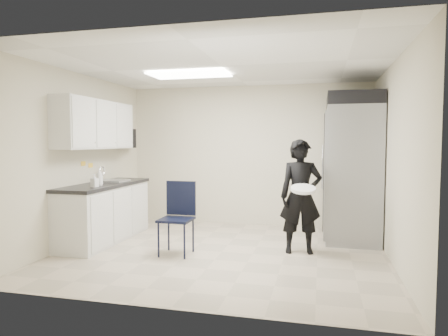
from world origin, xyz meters
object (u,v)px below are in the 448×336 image
(commercial_fridge, at_px, (352,174))
(folding_chair, at_px, (176,220))
(lower_counter, at_px, (105,214))
(man_tuxedo, at_px, (301,196))

(commercial_fridge, distance_m, folding_chair, 2.92)
(lower_counter, height_order, man_tuxedo, man_tuxedo)
(commercial_fridge, relative_size, man_tuxedo, 1.32)
(commercial_fridge, distance_m, man_tuxedo, 1.31)
(lower_counter, relative_size, man_tuxedo, 1.19)
(man_tuxedo, bearing_deg, folding_chair, -173.01)
(commercial_fridge, height_order, folding_chair, commercial_fridge)
(folding_chair, height_order, man_tuxedo, man_tuxedo)
(lower_counter, distance_m, commercial_fridge, 3.98)
(lower_counter, xyz_separation_m, man_tuxedo, (3.03, 0.03, 0.37))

